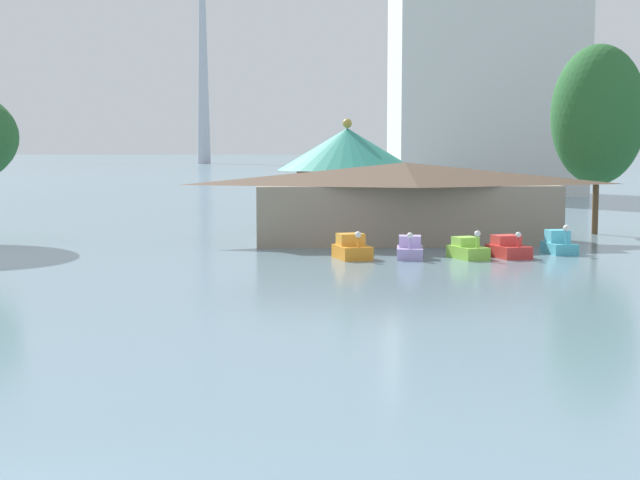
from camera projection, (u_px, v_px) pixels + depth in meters
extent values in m
cube|color=orange|center=(352.00, 252.00, 50.36)|extent=(2.17, 2.74, 0.74)
cube|color=gold|center=(350.00, 239.00, 50.57)|extent=(1.62, 1.38, 0.65)
cylinder|color=orange|center=(358.00, 243.00, 49.37)|extent=(0.14, 0.14, 0.52)
sphere|color=white|center=(358.00, 235.00, 49.33)|extent=(0.35, 0.35, 0.35)
cube|color=#B299D8|center=(410.00, 253.00, 50.54)|extent=(1.79, 2.59, 0.63)
cube|color=#C8ADF0|center=(410.00, 241.00, 50.78)|extent=(1.37, 1.25, 0.63)
cylinder|color=#B299D8|center=(410.00, 244.00, 49.53)|extent=(0.14, 0.14, 0.58)
sphere|color=white|center=(410.00, 235.00, 49.49)|extent=(0.34, 0.34, 0.34)
cube|color=#8CCC3F|center=(468.00, 252.00, 50.46)|extent=(2.11, 2.74, 0.69)
cube|color=#A0E24F|center=(465.00, 241.00, 50.68)|extent=(1.49, 1.41, 0.51)
cylinder|color=#8CCC3F|center=(477.00, 242.00, 49.50)|extent=(0.14, 0.14, 0.63)
sphere|color=white|center=(477.00, 234.00, 49.45)|extent=(0.34, 0.34, 0.34)
cube|color=red|center=(509.00, 251.00, 50.98)|extent=(2.24, 2.84, 0.69)
cube|color=#E8423C|center=(506.00, 240.00, 51.21)|extent=(1.64, 1.45, 0.55)
cylinder|color=red|center=(518.00, 242.00, 49.97)|extent=(0.14, 0.14, 0.54)
sphere|color=white|center=(518.00, 235.00, 49.92)|extent=(0.31, 0.31, 0.31)
cube|color=#4CB7CC|center=(559.00, 248.00, 52.85)|extent=(1.63, 2.45, 0.64)
cube|color=#5DCDE2|center=(557.00, 236.00, 53.06)|extent=(1.30, 1.16, 0.73)
cylinder|color=#4CB7CC|center=(566.00, 238.00, 51.86)|extent=(0.14, 0.14, 0.74)
sphere|color=white|center=(566.00, 228.00, 51.80)|extent=(0.39, 0.39, 0.39)
cube|color=gray|center=(404.00, 214.00, 59.04)|extent=(19.26, 6.49, 3.79)
pyramid|color=brown|center=(405.00, 173.00, 58.78)|extent=(20.81, 7.46, 1.44)
cylinder|color=brown|center=(347.00, 200.00, 67.74)|extent=(7.55, 7.55, 4.53)
cone|color=teal|center=(347.00, 149.00, 67.36)|extent=(10.46, 10.46, 3.12)
sphere|color=#B7993D|center=(347.00, 123.00, 67.17)|extent=(0.70, 0.70, 0.70)
cylinder|color=brown|center=(595.00, 209.00, 64.86)|extent=(0.44, 0.44, 3.55)
ellipsoid|color=#28602D|center=(598.00, 115.00, 64.18)|extent=(6.62, 6.62, 9.95)
cube|color=silver|center=(485.00, 90.00, 119.51)|extent=(24.31, 13.13, 27.84)
cone|color=#B7BCC6|center=(202.00, 0.00, 374.39)|extent=(5.65, 5.65, 135.32)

